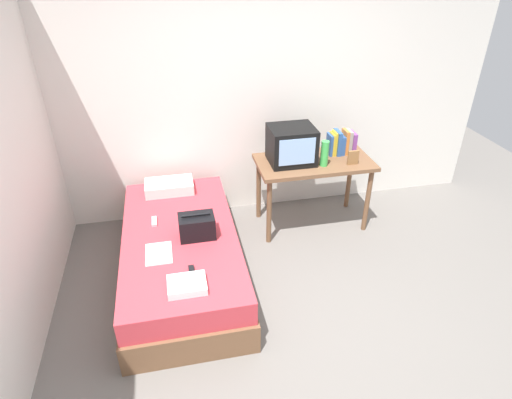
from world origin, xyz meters
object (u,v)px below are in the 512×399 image
magazine (159,253)px  remote_silver (154,221)px  picture_frame (353,158)px  remote_dark (192,272)px  tv (291,145)px  bed (182,255)px  book_row (341,143)px  handbag (197,226)px  folded_towel (187,285)px  pillow (169,186)px  water_bottle (325,153)px  desk (314,169)px

magazine → remote_silver: remote_silver is taller
picture_frame → remote_dark: 1.97m
tv → picture_frame: tv is taller
bed → picture_frame: size_ratio=13.81×
magazine → bed: bearing=55.0°
book_row → magazine: book_row is taller
handbag → folded_towel: handbag is taller
pillow → magazine: (-0.13, -1.01, -0.05)m
bed → folded_towel: size_ratio=7.14×
remote_dark → folded_towel: (-0.05, -0.15, 0.02)m
bed → picture_frame: 1.89m
book_row → handbag: bearing=-153.8°
picture_frame → remote_silver: (-1.95, -0.21, -0.34)m
handbag → remote_dark: 0.50m
remote_silver → remote_dark: bearing=-70.6°
handbag → remote_dark: size_ratio=1.92×
pillow → remote_silver: 0.57m
bed → water_bottle: bearing=17.6°
water_bottle → remote_silver: 1.73m
tv → water_bottle: bearing=-27.3°
bed → remote_dark: bearing=-83.5°
remote_silver → folded_towel: bearing=-76.2°
bed → handbag: size_ratio=6.67×
folded_towel → book_row: bearing=39.4°
bed → desk: 1.58m
desk → folded_towel: (-1.39, -1.29, -0.15)m
tv → handbag: (-1.01, -0.69, -0.36)m
book_row → pillow: size_ratio=0.58×
water_bottle → book_row: water_bottle is taller
magazine → remote_dark: (0.24, -0.30, 0.01)m
tv → water_bottle: (0.29, -0.15, -0.05)m
bed → book_row: 1.97m
picture_frame → remote_silver: bearing=-173.8°
bed → folded_towel: folded_towel is taller
remote_dark → tv: bearing=46.6°
tv → book_row: bearing=8.7°
water_bottle → pillow: 1.58m
folded_towel → desk: bearing=42.9°
bed → desk: (1.40, 0.58, 0.42)m
remote_dark → remote_silver: same height
remote_dark → desk: bearing=40.3°
bed → desk: size_ratio=1.72×
water_bottle → magazine: (-1.64, -0.72, -0.40)m
water_bottle → picture_frame: (0.29, -0.04, -0.06)m
magazine → remote_silver: size_ratio=2.01×
picture_frame → handbag: picture_frame is taller
desk → remote_dark: 1.77m
remote_dark → folded_towel: size_ratio=0.56×
remote_dark → magazine: bearing=128.9°
book_row → picture_frame: book_row is taller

